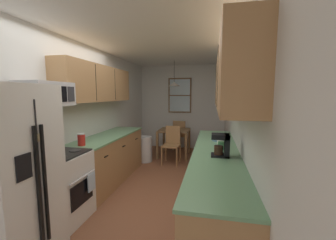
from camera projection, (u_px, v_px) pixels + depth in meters
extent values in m
plane|color=brown|center=(163.00, 179.00, 4.19)|extent=(12.00, 12.00, 0.00)
cube|color=silver|center=(98.00, 114.00, 4.31)|extent=(0.10, 9.00, 2.55)
cube|color=silver|center=(236.00, 117.00, 3.76)|extent=(0.10, 9.00, 2.55)
cube|color=silver|center=(182.00, 107.00, 6.61)|extent=(4.40, 0.10, 2.55)
cube|color=white|center=(162.00, 44.00, 3.88)|extent=(4.40, 9.00, 0.08)
cube|color=white|center=(9.00, 177.00, 2.03)|extent=(0.68, 0.72, 1.77)
cube|color=black|center=(41.00, 185.00, 1.97)|extent=(0.01, 0.01, 1.59)
cube|color=black|center=(38.00, 187.00, 1.92)|extent=(0.02, 0.02, 1.13)
cube|color=black|center=(45.00, 184.00, 2.00)|extent=(0.02, 0.02, 1.13)
cube|color=black|center=(24.00, 167.00, 1.78)|extent=(0.01, 0.15, 0.22)
cube|color=beige|center=(38.00, 138.00, 1.92)|extent=(0.01, 0.05, 0.07)
cube|color=white|center=(61.00, 188.00, 2.77)|extent=(0.62, 0.64, 0.90)
cube|color=black|center=(82.00, 193.00, 2.71)|extent=(0.01, 0.45, 0.30)
cube|color=silver|center=(83.00, 177.00, 2.68)|extent=(0.02, 0.52, 0.02)
cube|color=black|center=(58.00, 154.00, 2.71)|extent=(0.59, 0.61, 0.02)
cube|color=white|center=(39.00, 146.00, 2.76)|extent=(0.06, 0.64, 0.20)
cylinder|color=#2D2D2D|center=(40.00, 155.00, 2.60)|extent=(0.15, 0.15, 0.01)
cylinder|color=#2D2D2D|center=(57.00, 149.00, 2.88)|extent=(0.15, 0.15, 0.01)
cylinder|color=#2D2D2D|center=(60.00, 157.00, 2.55)|extent=(0.15, 0.15, 0.01)
cylinder|color=#2D2D2D|center=(75.00, 151.00, 2.82)|extent=(0.15, 0.15, 0.01)
cube|color=silver|center=(46.00, 94.00, 2.65)|extent=(0.38, 0.63, 0.31)
cube|color=black|center=(56.00, 94.00, 2.55)|extent=(0.01, 0.38, 0.20)
cube|color=#2D2D33|center=(71.00, 94.00, 2.82)|extent=(0.01, 0.13, 0.20)
cube|color=#A87A4C|center=(109.00, 159.00, 4.09)|extent=(0.60, 2.04, 0.87)
cube|color=#6B9E70|center=(108.00, 136.00, 4.03)|extent=(0.63, 2.06, 0.03)
cube|color=black|center=(106.00, 156.00, 3.33)|extent=(0.02, 0.10, 0.01)
cube|color=black|center=(124.00, 146.00, 3.99)|extent=(0.02, 0.10, 0.01)
cube|color=black|center=(137.00, 139.00, 4.65)|extent=(0.02, 0.10, 0.01)
cube|color=#A87A4C|center=(98.00, 84.00, 3.90)|extent=(0.32, 2.14, 0.65)
cube|color=#2D2319|center=(96.00, 83.00, 3.52)|extent=(0.01, 0.01, 0.60)
cube|color=#2D2319|center=(115.00, 85.00, 4.21)|extent=(0.01, 0.01, 0.60)
cube|color=#A87A4C|center=(216.00, 183.00, 2.98)|extent=(0.60, 3.21, 0.87)
cube|color=#6B9E70|center=(217.00, 152.00, 2.92)|extent=(0.63, 3.23, 0.03)
cube|color=black|center=(180.00, 211.00, 1.76)|extent=(0.02, 0.10, 0.01)
cube|color=black|center=(189.00, 181.00, 2.39)|extent=(0.02, 0.10, 0.01)
cube|color=black|center=(194.00, 163.00, 3.01)|extent=(0.02, 0.10, 0.01)
cube|color=black|center=(197.00, 151.00, 3.64)|extent=(0.02, 0.10, 0.01)
cube|color=black|center=(199.00, 143.00, 4.26)|extent=(0.02, 0.10, 0.01)
cube|color=#A87A4C|center=(230.00, 79.00, 2.73)|extent=(0.32, 2.91, 0.73)
cube|color=#2D2319|center=(218.00, 76.00, 2.30)|extent=(0.01, 0.01, 0.67)
cube|color=#2D2319|center=(216.00, 82.00, 3.23)|extent=(0.01, 0.01, 0.67)
cube|color=brown|center=(174.00, 130.00, 5.72)|extent=(0.80, 0.81, 0.03)
cube|color=brown|center=(157.00, 146.00, 5.48)|extent=(0.06, 0.06, 0.69)
cube|color=brown|center=(186.00, 147.00, 5.33)|extent=(0.06, 0.06, 0.69)
cube|color=brown|center=(164.00, 140.00, 6.21)|extent=(0.06, 0.06, 0.69)
cube|color=brown|center=(189.00, 141.00, 6.06)|extent=(0.06, 0.06, 0.69)
cube|color=#A87A4C|center=(171.00, 146.00, 5.08)|extent=(0.42, 0.42, 0.04)
cube|color=#A87A4C|center=(173.00, 135.00, 5.23)|extent=(0.37, 0.05, 0.45)
cylinder|color=#A87A4C|center=(177.00, 158.00, 4.89)|extent=(0.04, 0.04, 0.43)
cylinder|color=#A87A4C|center=(162.00, 157.00, 4.98)|extent=(0.04, 0.04, 0.43)
cylinder|color=#A87A4C|center=(180.00, 154.00, 5.24)|extent=(0.04, 0.04, 0.43)
cylinder|color=#A87A4C|center=(166.00, 153.00, 5.33)|extent=(0.04, 0.04, 0.43)
cube|color=#A87A4C|center=(180.00, 135.00, 6.40)|extent=(0.42, 0.42, 0.04)
cube|color=#A87A4C|center=(179.00, 129.00, 6.20)|extent=(0.37, 0.05, 0.45)
cylinder|color=#A87A4C|center=(176.00, 141.00, 6.65)|extent=(0.04, 0.04, 0.43)
cylinder|color=#A87A4C|center=(187.00, 142.00, 6.56)|extent=(0.04, 0.04, 0.43)
cylinder|color=#A87A4C|center=(173.00, 144.00, 6.30)|extent=(0.04, 0.04, 0.43)
cylinder|color=#A87A4C|center=(185.00, 144.00, 6.21)|extent=(0.04, 0.04, 0.43)
cylinder|color=black|center=(174.00, 71.00, 5.54)|extent=(0.01, 0.01, 0.56)
cone|color=#B7B2A8|center=(174.00, 84.00, 5.58)|extent=(0.33, 0.33, 0.10)
sphere|color=white|center=(174.00, 83.00, 5.57)|extent=(0.06, 0.06, 0.06)
cube|color=brown|center=(180.00, 95.00, 6.51)|extent=(0.71, 0.04, 1.06)
cube|color=silver|center=(180.00, 95.00, 6.50)|extent=(0.63, 0.01, 0.98)
cube|color=brown|center=(180.00, 95.00, 6.49)|extent=(0.63, 0.02, 0.03)
cylinder|color=silver|center=(145.00, 149.00, 5.29)|extent=(0.36, 0.36, 0.63)
cylinder|color=red|center=(81.00, 140.00, 3.20)|extent=(0.11, 0.11, 0.17)
cylinder|color=white|center=(81.00, 134.00, 3.19)|extent=(0.11, 0.11, 0.02)
cube|color=silver|center=(91.00, 182.00, 2.85)|extent=(0.02, 0.16, 0.24)
cube|color=black|center=(220.00, 155.00, 2.65)|extent=(0.22, 0.18, 0.02)
cube|color=black|center=(227.00, 146.00, 2.62)|extent=(0.06, 0.18, 0.28)
cube|color=black|center=(221.00, 136.00, 2.62)|extent=(0.22, 0.18, 0.06)
cylinder|color=#331E14|center=(218.00, 150.00, 2.65)|extent=(0.11, 0.11, 0.11)
cylinder|color=#3F7F4C|center=(221.00, 145.00, 3.00)|extent=(0.09, 0.09, 0.11)
torus|color=#3F7F4C|center=(225.00, 145.00, 2.98)|extent=(0.05, 0.01, 0.05)
cylinder|color=white|center=(220.00, 142.00, 3.22)|extent=(0.08, 0.08, 0.09)
torus|color=white|center=(223.00, 142.00, 3.20)|extent=(0.05, 0.01, 0.05)
cylinder|color=#597F9E|center=(219.00, 139.00, 3.53)|extent=(0.24, 0.24, 0.06)
cylinder|color=black|center=(219.00, 138.00, 3.53)|extent=(0.20, 0.20, 0.03)
sphere|color=red|center=(223.00, 137.00, 3.52)|extent=(0.06, 0.06, 0.06)
sphere|color=green|center=(218.00, 136.00, 3.58)|extent=(0.06, 0.06, 0.06)
sphere|color=yellow|center=(218.00, 138.00, 3.49)|extent=(0.06, 0.06, 0.06)
cylinder|color=silver|center=(171.00, 128.00, 5.82)|extent=(0.17, 0.17, 0.06)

